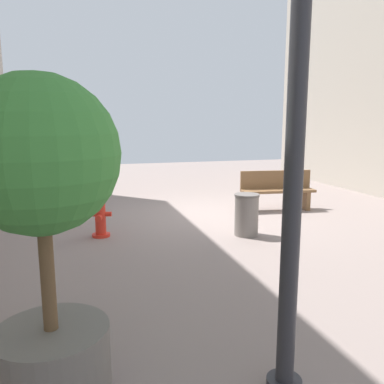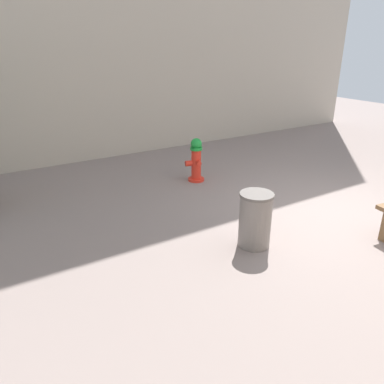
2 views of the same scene
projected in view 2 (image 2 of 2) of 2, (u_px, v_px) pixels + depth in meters
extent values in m
plane|color=gray|center=(336.00, 216.00, 6.14)|extent=(23.40, 23.40, 0.00)
cylinder|color=red|center=(196.00, 179.00, 7.72)|extent=(0.34, 0.34, 0.05)
cylinder|color=red|center=(196.00, 164.00, 7.59)|extent=(0.20, 0.20, 0.61)
cylinder|color=#198C33|center=(196.00, 148.00, 7.46)|extent=(0.25, 0.25, 0.06)
sphere|color=#198C33|center=(196.00, 144.00, 7.43)|extent=(0.23, 0.23, 0.23)
cylinder|color=red|center=(198.00, 163.00, 7.44)|extent=(0.15, 0.12, 0.09)
cylinder|color=red|center=(194.00, 159.00, 7.69)|extent=(0.15, 0.12, 0.09)
cylinder|color=red|center=(189.00, 163.00, 7.53)|extent=(0.15, 0.16, 0.12)
cylinder|color=slate|center=(255.00, 221.00, 5.15)|extent=(0.45, 0.45, 0.75)
cylinder|color=#5B5551|center=(257.00, 195.00, 5.00)|extent=(0.47, 0.47, 0.04)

